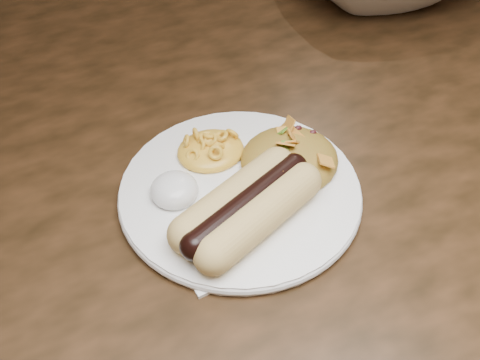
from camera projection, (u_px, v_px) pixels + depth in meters
name	position (u px, v px, depth m)	size (l,w,h in m)	color
table	(193.00, 177.00, 0.74)	(1.60, 0.90, 0.75)	#462A16
plate	(240.00, 191.00, 0.58)	(0.25, 0.25, 0.01)	white
hotdog	(247.00, 206.00, 0.53)	(0.14, 0.11, 0.04)	tan
mac_and_cheese	(210.00, 144.00, 0.60)	(0.07, 0.07, 0.03)	yellow
sour_cream	(174.00, 185.00, 0.56)	(0.05, 0.05, 0.03)	white
taco_salad	(290.00, 152.00, 0.59)	(0.11, 0.10, 0.05)	#9B3613
fork	(183.00, 255.00, 0.53)	(0.02, 0.14, 0.00)	white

